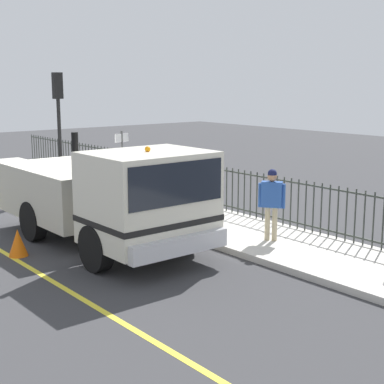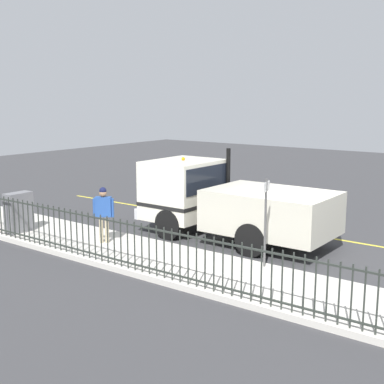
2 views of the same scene
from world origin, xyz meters
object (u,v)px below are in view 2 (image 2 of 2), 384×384
object	(u,v)px
worker_standing	(103,209)
traffic_cone	(271,221)
utility_cabinet	(19,212)
street_sign	(266,212)
work_truck	(220,198)

from	to	relation	value
worker_standing	traffic_cone	xyz separation A→B (m)	(-4.85, 2.97, -0.87)
traffic_cone	utility_cabinet	bearing A→B (deg)	-47.34
utility_cabinet	street_sign	size ratio (longest dim) A/B	0.56
work_truck	utility_cabinet	xyz separation A→B (m)	(3.70, -5.28, -0.51)
traffic_cone	street_sign	bearing A→B (deg)	26.20
worker_standing	utility_cabinet	bearing A→B (deg)	157.49
worker_standing	traffic_cone	size ratio (longest dim) A/B	2.77
work_truck	worker_standing	world-z (taller)	work_truck
work_truck	street_sign	distance (m)	3.43
work_truck	traffic_cone	distance (m)	2.28
worker_standing	utility_cabinet	size ratio (longest dim) A/B	1.31
utility_cabinet	worker_standing	bearing A→B (deg)	103.53
street_sign	utility_cabinet	bearing A→B (deg)	-78.31
worker_standing	utility_cabinet	world-z (taller)	worker_standing
traffic_cone	street_sign	world-z (taller)	street_sign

